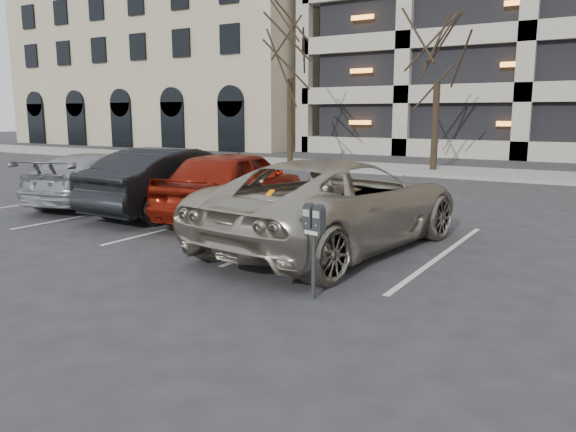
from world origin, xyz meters
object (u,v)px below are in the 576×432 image
(tree_b, at_px, (440,25))
(car_dark, at_px, (177,181))
(tree_a, at_px, (290,25))
(parking_meter, at_px, (314,228))
(suv_silver, at_px, (336,203))
(car_red, at_px, (235,183))
(car_silver, at_px, (102,178))

(tree_b, bearing_deg, car_dark, -100.49)
(tree_a, bearing_deg, parking_meter, -57.85)
(tree_a, relative_size, parking_meter, 7.15)
(tree_a, height_order, car_dark, tree_a)
(car_dark, bearing_deg, suv_silver, 167.84)
(parking_meter, relative_size, suv_silver, 0.20)
(car_red, height_order, car_silver, car_red)
(car_silver, bearing_deg, tree_b, -125.66)
(tree_a, distance_m, tree_b, 7.02)
(car_red, distance_m, car_dark, 1.63)
(car_dark, bearing_deg, parking_meter, 148.12)
(tree_a, height_order, suv_silver, tree_a)
(tree_a, xyz_separation_m, tree_b, (7.00, 0.00, -0.58))
(parking_meter, height_order, car_silver, car_silver)
(parking_meter, relative_size, car_silver, 0.26)
(parking_meter, distance_m, suv_silver, 2.97)
(tree_b, xyz_separation_m, car_red, (-0.77, -12.74, -5.06))
(suv_silver, relative_size, car_red, 1.28)
(car_red, relative_size, car_silver, 1.00)
(car_red, bearing_deg, tree_b, -102.47)
(car_dark, height_order, car_silver, car_dark)
(parking_meter, bearing_deg, car_dark, 158.64)
(tree_a, xyz_separation_m, car_red, (6.23, -12.74, -5.65))
(suv_silver, distance_m, car_dark, 5.09)
(parking_meter, xyz_separation_m, suv_silver, (-1.06, 2.77, -0.15))
(tree_b, height_order, car_dark, tree_b)
(parking_meter, relative_size, car_red, 0.26)
(car_red, xyz_separation_m, car_silver, (-4.31, -0.18, -0.12))
(suv_silver, bearing_deg, car_silver, -2.28)
(tree_a, xyz_separation_m, parking_meter, (10.62, -16.89, -5.50))
(car_silver, bearing_deg, suv_silver, 156.81)
(car_silver, bearing_deg, car_red, 168.23)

